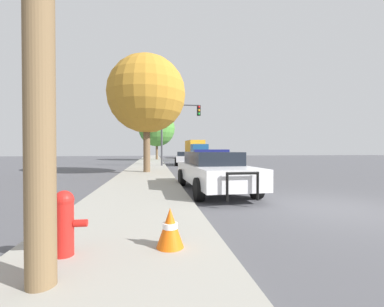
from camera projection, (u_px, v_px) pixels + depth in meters
The scene contains 11 objects.
ground_plane at pixel (339, 209), 6.48m from camera, with size 110.00×110.00×0.00m, color #4F4F54.
sidewalk_left at pixel (133, 214), 5.73m from camera, with size 3.00×110.00×0.13m.
police_car at pixel (213, 170), 9.29m from camera, with size 2.22×5.41×1.51m.
fire_hydrant at pixel (64, 221), 3.33m from camera, with size 0.58×0.25×0.85m.
traffic_light at pixel (177, 122), 22.10m from camera, with size 3.44×0.35×5.38m.
car_background_midblock at pixel (185, 158), 24.79m from camera, with size 2.27×4.41×1.29m.
car_background_oncoming at pixel (215, 156), 28.62m from camera, with size 2.09×4.31×1.41m.
box_truck at pixel (196, 148), 43.44m from camera, with size 2.96×7.57×3.07m.
tree_sidewalk_near at pixel (147, 94), 15.66m from camera, with size 4.75×4.75×7.16m.
tree_sidewalk_far at pixel (157, 128), 35.16m from camera, with size 4.94×4.94×6.74m.
traffic_cone at pixel (170, 228), 3.61m from camera, with size 0.39×0.39×0.56m.
Camera 1 is at (-4.64, -5.84, 1.51)m, focal length 24.00 mm.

